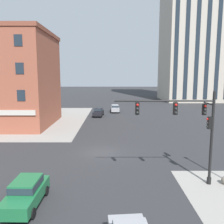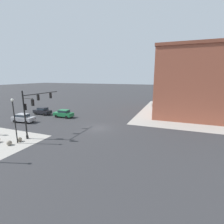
# 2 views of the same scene
# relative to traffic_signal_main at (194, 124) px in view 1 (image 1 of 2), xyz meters

# --- Properties ---
(ground_plane) EXTENTS (320.00, 320.00, 0.00)m
(ground_plane) POSITION_rel_traffic_signal_main_xyz_m (-6.88, 7.28, -4.53)
(ground_plane) COLOR #2D2D30
(sidewalk_far_corner) EXTENTS (32.00, 32.00, 0.02)m
(sidewalk_far_corner) POSITION_rel_traffic_signal_main_xyz_m (-26.88, 27.28, -4.53)
(sidewalk_far_corner) COLOR gray
(sidewalk_far_corner) RESTS_ON ground
(traffic_signal_main) EXTENTS (7.28, 2.09, 6.97)m
(traffic_signal_main) POSITION_rel_traffic_signal_main_xyz_m (0.00, 0.00, 0.00)
(traffic_signal_main) COLOR black
(traffic_signal_main) RESTS_ON ground
(car_main_northbound_near) EXTENTS (1.93, 4.42, 1.68)m
(car_main_northbound_near) POSITION_rel_traffic_signal_main_xyz_m (-11.25, -3.27, -3.61)
(car_main_northbound_near) COLOR #1E6B3D
(car_main_northbound_near) RESTS_ON ground
(car_main_southbound_near) EXTENTS (2.00, 4.45, 1.68)m
(car_main_southbound_near) POSITION_rel_traffic_signal_main_xyz_m (-5.24, 36.19, -3.61)
(car_main_southbound_near) COLOR #99999E
(car_main_southbound_near) RESTS_ON ground
(car_main_southbound_far) EXTENTS (2.17, 4.53, 1.68)m
(car_main_southbound_far) POSITION_rel_traffic_signal_main_xyz_m (-8.67, 30.68, -3.61)
(car_main_southbound_far) COLOR black
(car_main_southbound_far) RESTS_ON ground
(residential_tower_skyline_right) EXTENTS (18.55, 19.55, 59.59)m
(residential_tower_skyline_right) POSITION_rel_traffic_signal_main_xyz_m (20.23, 63.76, 25.28)
(residential_tower_skyline_right) COLOR #B2A899
(residential_tower_skyline_right) RESTS_ON ground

